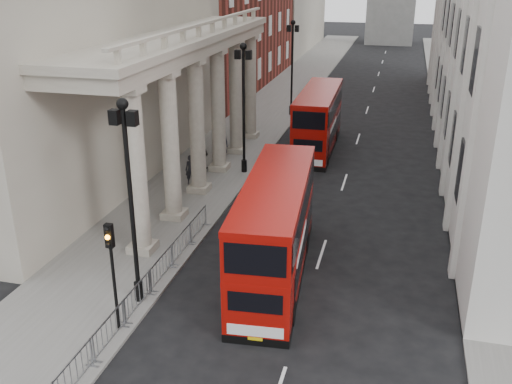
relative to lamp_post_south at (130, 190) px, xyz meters
The scene contains 15 objects.
ground 6.36m from the lamp_post_south, 81.47° to the right, with size 260.00×260.00×0.00m, color black.
sidewalk_west 26.56m from the lamp_post_south, 95.27° to the left, with size 6.00×140.00×0.12m, color slate.
sidewalk_east 29.97m from the lamp_post_south, 61.53° to the left, with size 3.00×140.00×0.12m, color slate.
kerb 26.45m from the lamp_post_south, 88.79° to the left, with size 0.20×140.00×0.14m, color slate.
portico_building 17.18m from the lamp_post_south, 125.27° to the left, with size 9.00×28.00×12.00m, color gray.
lamp_post_south is the anchor object (origin of this frame).
lamp_post_mid 16.00m from the lamp_post_south, 90.00° to the left, with size 1.05×0.44×8.32m.
lamp_post_north 32.00m from the lamp_post_south, 90.00° to the left, with size 1.05×0.44×8.32m.
traffic_light 2.71m from the lamp_post_south, 87.16° to the right, with size 0.28×0.33×4.30m.
crowd_barriers 4.60m from the lamp_post_south, 81.98° to the right, with size 0.50×18.75×1.10m.
bus_near 6.53m from the lamp_post_south, 35.68° to the left, with size 3.35×10.53×4.47m.
bus_far 23.02m from the lamp_post_south, 80.31° to the left, with size 2.69×10.29×4.42m.
pedestrian_a 13.81m from the lamp_post_south, 101.29° to the left, with size 0.67×0.44×1.84m, color black.
pedestrian_b 16.79m from the lamp_post_south, 100.26° to the left, with size 0.87×0.68×1.80m, color black.
pedestrian_c 19.85m from the lamp_post_south, 97.50° to the left, with size 0.84×0.55×1.72m, color black.
Camera 1 is at (8.97, -14.16, 12.81)m, focal length 40.00 mm.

